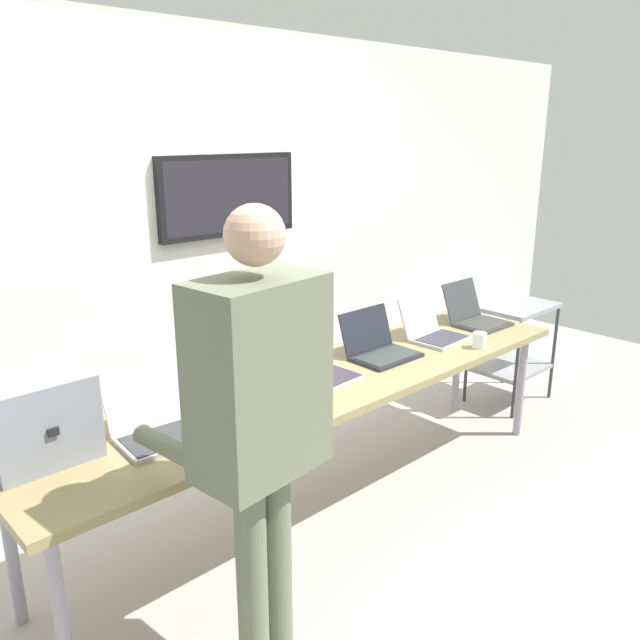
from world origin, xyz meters
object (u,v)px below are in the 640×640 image
Objects in this scene: workbench at (328,387)px; laptop_station_5 at (475,315)px; laptop_station_2 at (315,366)px; laptop_station_3 at (379,346)px; equipment_box at (38,418)px; coffee_mug at (480,340)px; laptop_station_1 at (249,390)px; laptop_station_4 at (432,330)px; laptop_station_0 at (157,421)px; person at (258,411)px; storage_cart at (512,337)px.

laptop_station_5 is (1.35, 0.04, 0.11)m from workbench.
laptop_station_3 is (0.47, -0.01, -0.00)m from laptop_station_2.
equipment_box reaches higher than laptop_station_2.
laptop_station_2 is at bearing 162.41° from coffee_mug.
laptop_station_5 is at bearing -1.14° from laptop_station_2.
laptop_station_1 is 0.99× the size of laptop_station_4.
laptop_station_5 reaches higher than coffee_mug.
laptop_station_1 is at bearing 0.68° from laptop_station_0.
equipment_box is 1.00× the size of laptop_station_0.
equipment_box is 0.91× the size of laptop_station_2.
person is at bearing -159.99° from laptop_station_4.
person reaches higher than laptop_station_3.
laptop_station_3 is 0.46m from laptop_station_4.
equipment_box is 4.22× the size of coffee_mug.
laptop_station_2 is at bearing -178.92° from storage_cart.
laptop_station_0 is at bearing -178.61° from storage_cart.
laptop_station_5 is (2.28, 0.01, 0.00)m from laptop_station_0.
coffee_mug is (1.43, -0.29, -0.01)m from laptop_station_1.
laptop_station_5 is 3.96× the size of coffee_mug.
person reaches higher than storage_cart.
laptop_station_3 is at bearing 0.79° from laptop_station_0.
laptop_station_3 reaches higher than coffee_mug.
storage_cart is (2.42, 0.06, -0.30)m from laptop_station_1.
person is (-1.35, -0.67, 0.26)m from laptop_station_3.
laptop_station_3 is 1.04× the size of laptop_station_4.
coffee_mug is (1.00, -0.32, -0.01)m from laptop_station_2.
coffee_mug is at bearing -11.41° from laptop_station_1.
workbench is 0.94m from laptop_station_0.
laptop_station_4 is at bearing 103.35° from coffee_mug.
laptop_station_5 reaches higher than laptop_station_2.
laptop_station_4 is (1.37, -0.00, -0.00)m from laptop_station_1.
laptop_station_4 is (2.26, -0.12, -0.11)m from equipment_box.
laptop_station_0 is at bearing 92.12° from person.
laptop_station_3 is 1.53m from person.
laptop_station_5 is at bearing 16.29° from person.
coffee_mug is (1.90, -0.28, -0.01)m from laptop_station_0.
workbench is 8.67× the size of laptop_station_3.
laptop_station_2 is 1.17× the size of laptop_station_5.
laptop_station_3 is (1.80, -0.11, -0.11)m from equipment_box.
storage_cart is at bearing 19.69° from coffee_mug.
workbench is at bearing -4.87° from laptop_station_1.
laptop_station_0 is at bearing 177.92° from workbench.
laptop_station_1 reaches higher than laptop_station_2.
laptop_station_0 reaches higher than workbench.
laptop_station_4 is (0.93, -0.03, -0.00)m from laptop_station_2.
laptop_station_1 reaches higher than storage_cart.
storage_cart is (1.52, 0.05, -0.30)m from laptop_station_3.
laptop_station_1 is 0.44m from laptop_station_2.
storage_cart is at bearing -0.99° from equipment_box.
workbench is 1.38m from equipment_box.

